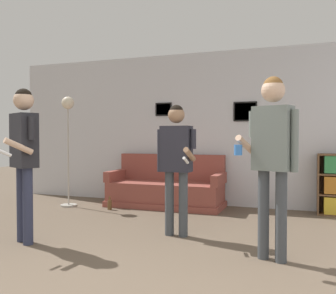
{
  "coord_description": "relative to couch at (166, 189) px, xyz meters",
  "views": [
    {
      "loc": [
        1.33,
        -2.18,
        1.2
      ],
      "look_at": [
        -0.22,
        2.14,
        1.08
      ],
      "focal_mm": 40.0,
      "sensor_mm": 36.0,
      "label": 1
    }
  ],
  "objects": [
    {
      "name": "person_player_foreground_left",
      "position": [
        -0.74,
        -2.66,
        0.79
      ],
      "size": [
        0.45,
        0.6,
        1.75
      ],
      "color": "#2D334C",
      "rests_on": "ground_plane"
    },
    {
      "name": "wall_back",
      "position": [
        0.89,
        0.42,
        1.06
      ],
      "size": [
        8.19,
        0.08,
        2.7
      ],
      "color": "silver",
      "rests_on": "ground_plane"
    },
    {
      "name": "person_player_foreground_center",
      "position": [
        0.78,
        -1.79,
        0.68
      ],
      "size": [
        0.5,
        0.45,
        1.59
      ],
      "color": "#3D4247",
      "rests_on": "ground_plane"
    },
    {
      "name": "bottle_on_floor",
      "position": [
        -0.77,
        -0.61,
        -0.21
      ],
      "size": [
        0.07,
        0.07,
        0.22
      ],
      "color": "brown",
      "rests_on": "ground_plane"
    },
    {
      "name": "person_watcher_holding_cup",
      "position": [
        1.95,
        -2.33,
        0.82
      ],
      "size": [
        0.58,
        0.4,
        1.79
      ],
      "color": "#3D4247",
      "rests_on": "ground_plane"
    },
    {
      "name": "couch",
      "position": [
        0.0,
        0.0,
        0.0
      ],
      "size": [
        2.0,
        0.8,
        0.89
      ],
      "color": "brown",
      "rests_on": "ground_plane"
    },
    {
      "name": "floor_lamp",
      "position": [
        -1.6,
        -0.58,
        1.1
      ],
      "size": [
        0.28,
        0.28,
        1.9
      ],
      "color": "#ADA89E",
      "rests_on": "ground_plane"
    }
  ]
}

